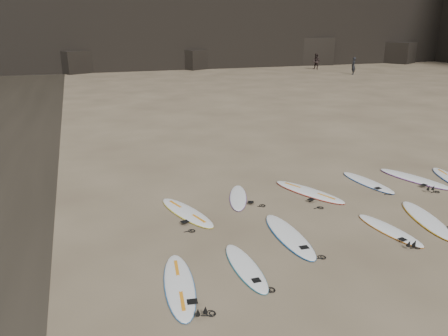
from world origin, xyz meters
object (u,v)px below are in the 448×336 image
(surfboard_3, at_px, (389,230))
(person_a, at_px, (353,66))
(person_b, at_px, (316,62))
(surfboard_2, at_px, (289,235))
(surfboard_6, at_px, (238,197))
(surfboard_5, at_px, (187,212))
(surfboard_7, at_px, (309,192))
(surfboard_4, at_px, (427,219))
(surfboard_0, at_px, (179,285))
(surfboard_1, at_px, (246,267))
(surfboard_9, at_px, (414,178))
(surfboard_8, at_px, (368,182))

(surfboard_3, bearing_deg, person_a, 49.02)
(surfboard_3, distance_m, person_b, 44.60)
(surfboard_2, xyz_separation_m, person_a, (24.37, 32.72, 0.88))
(surfboard_6, height_order, person_a, person_a)
(surfboard_5, bearing_deg, surfboard_7, -14.15)
(surfboard_4, relative_size, surfboard_6, 1.23)
(surfboard_7, xyz_separation_m, person_b, (21.28, 36.33, 0.90))
(surfboard_0, bearing_deg, surfboard_1, 15.66)
(surfboard_1, bearing_deg, surfboard_9, 24.48)
(surfboard_2, height_order, surfboard_7, same)
(surfboard_6, relative_size, surfboard_8, 0.89)
(surfboard_4, height_order, surfboard_6, surfboard_4)
(surfboard_2, relative_size, person_b, 1.46)
(surfboard_6, bearing_deg, surfboard_3, -28.65)
(surfboard_2, relative_size, surfboard_3, 1.22)
(surfboard_5, relative_size, surfboard_9, 0.95)
(surfboard_6, bearing_deg, surfboard_8, 18.07)
(surfboard_1, xyz_separation_m, surfboard_8, (6.20, 3.90, 0.00))
(surfboard_0, relative_size, surfboard_6, 1.19)
(surfboard_2, bearing_deg, person_a, 55.09)
(surfboard_2, height_order, person_a, person_a)
(surfboard_8, bearing_deg, surfboard_5, 176.70)
(surfboard_8, relative_size, person_a, 1.33)
(surfboard_3, relative_size, person_b, 1.19)
(surfboard_3, xyz_separation_m, surfboard_9, (3.60, 3.15, 0.01))
(surfboard_4, distance_m, surfboard_9, 3.65)
(person_a, xyz_separation_m, person_b, (-1.01, 6.27, 0.02))
(surfboard_2, relative_size, person_a, 1.49)
(surfboard_3, relative_size, surfboard_9, 0.81)
(surfboard_6, relative_size, person_b, 1.16)
(surfboard_9, bearing_deg, surfboard_0, -176.05)
(surfboard_7, relative_size, surfboard_8, 1.13)
(surfboard_1, distance_m, surfboard_7, 5.31)
(surfboard_2, distance_m, surfboard_3, 2.83)
(surfboard_0, height_order, surfboard_3, surfboard_0)
(surfboard_6, bearing_deg, person_a, 70.34)
(surfboard_0, height_order, surfboard_5, surfboard_5)
(person_a, bearing_deg, surfboard_5, -24.23)
(surfboard_1, relative_size, person_a, 1.23)
(person_a, bearing_deg, person_b, -153.85)
(surfboard_1, xyz_separation_m, surfboard_2, (1.67, 1.09, 0.01))
(surfboard_3, distance_m, person_a, 39.69)
(surfboard_0, distance_m, person_b, 48.34)
(surfboard_3, distance_m, surfboard_9, 4.78)
(surfboard_2, bearing_deg, surfboard_9, 23.84)
(surfboard_4, bearing_deg, person_a, 73.18)
(surfboard_1, bearing_deg, surfboard_0, -172.17)
(surfboard_3, bearing_deg, surfboard_5, 141.69)
(surfboard_6, relative_size, surfboard_7, 0.79)
(surfboard_0, bearing_deg, surfboard_3, 14.81)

